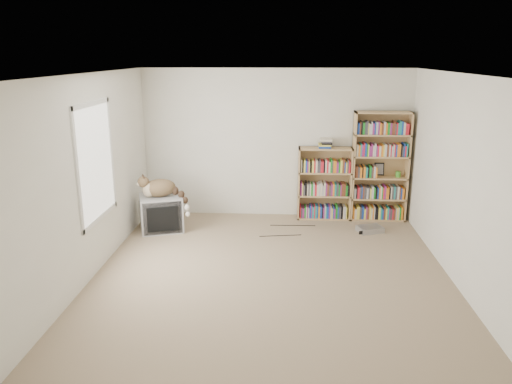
# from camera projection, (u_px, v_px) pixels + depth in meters

# --- Properties ---
(floor) EXTENTS (4.50, 5.00, 0.01)m
(floor) POSITION_uv_depth(u_px,v_px,m) (271.00, 275.00, 6.36)
(floor) COLOR gray
(floor) RESTS_ON ground
(wall_back) EXTENTS (4.50, 0.02, 2.50)m
(wall_back) POSITION_uv_depth(u_px,v_px,m) (276.00, 144.00, 8.43)
(wall_back) COLOR silver
(wall_back) RESTS_ON floor
(wall_front) EXTENTS (4.50, 0.02, 2.50)m
(wall_front) POSITION_uv_depth(u_px,v_px,m) (263.00, 264.00, 3.62)
(wall_front) COLOR silver
(wall_front) RESTS_ON floor
(wall_left) EXTENTS (0.02, 5.00, 2.50)m
(wall_left) POSITION_uv_depth(u_px,v_px,m) (90.00, 177.00, 6.15)
(wall_left) COLOR silver
(wall_left) RESTS_ON floor
(wall_right) EXTENTS (0.02, 5.00, 2.50)m
(wall_right) POSITION_uv_depth(u_px,v_px,m) (462.00, 183.00, 5.90)
(wall_right) COLOR silver
(wall_right) RESTS_ON floor
(ceiling) EXTENTS (4.50, 5.00, 0.02)m
(ceiling) POSITION_uv_depth(u_px,v_px,m) (273.00, 74.00, 5.69)
(ceiling) COLOR white
(ceiling) RESTS_ON wall_back
(window) EXTENTS (0.02, 1.22, 1.52)m
(window) POSITION_uv_depth(u_px,v_px,m) (96.00, 162.00, 6.30)
(window) COLOR white
(window) RESTS_ON wall_left
(crt_tv) EXTENTS (0.80, 0.76, 0.56)m
(crt_tv) POSITION_uv_depth(u_px,v_px,m) (161.00, 213.00, 7.93)
(crt_tv) COLOR #A1A1A4
(crt_tv) RESTS_ON floor
(cat) EXTENTS (0.85, 0.51, 0.61)m
(cat) POSITION_uv_depth(u_px,v_px,m) (163.00, 190.00, 7.77)
(cat) COLOR #392417
(cat) RESTS_ON crt_tv
(bookcase_tall) EXTENTS (0.91, 0.30, 1.82)m
(bookcase_tall) POSITION_uv_depth(u_px,v_px,m) (380.00, 169.00, 8.30)
(bookcase_tall) COLOR tan
(bookcase_tall) RESTS_ON floor
(bookcase_short) EXTENTS (0.89, 0.30, 1.22)m
(bookcase_short) POSITION_uv_depth(u_px,v_px,m) (324.00, 186.00, 8.43)
(bookcase_short) COLOR tan
(bookcase_short) RESTS_ON floor
(book_stack) EXTENTS (0.21, 0.28, 0.15)m
(book_stack) POSITION_uv_depth(u_px,v_px,m) (326.00, 143.00, 8.25)
(book_stack) COLOR red
(book_stack) RESTS_ON bookcase_short
(green_mug) EXTENTS (0.08, 0.08, 0.09)m
(green_mug) POSITION_uv_depth(u_px,v_px,m) (398.00, 174.00, 8.28)
(green_mug) COLOR green
(green_mug) RESTS_ON bookcase_tall
(framed_print) EXTENTS (0.16, 0.05, 0.21)m
(framed_print) POSITION_uv_depth(u_px,v_px,m) (379.00, 169.00, 8.38)
(framed_print) COLOR black
(framed_print) RESTS_ON bookcase_tall
(dvd_player) EXTENTS (0.45, 0.38, 0.09)m
(dvd_player) POSITION_uv_depth(u_px,v_px,m) (370.00, 229.00, 7.89)
(dvd_player) COLOR #A7A8AC
(dvd_player) RESTS_ON floor
(wall_outlet) EXTENTS (0.01, 0.08, 0.13)m
(wall_outlet) POSITION_uv_depth(u_px,v_px,m) (140.00, 204.00, 8.27)
(wall_outlet) COLOR silver
(wall_outlet) RESTS_ON wall_left
(floor_cables) EXTENTS (1.20, 0.70, 0.01)m
(floor_cables) POSITION_uv_depth(u_px,v_px,m) (284.00, 231.00, 7.94)
(floor_cables) COLOR black
(floor_cables) RESTS_ON floor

